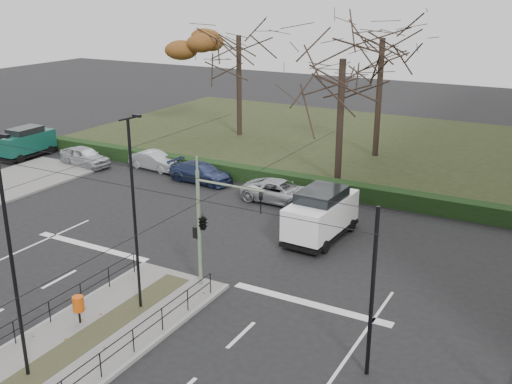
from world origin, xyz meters
TOP-DOWN VIEW (x-y plane):
  - ground at (0.00, 0.00)m, footprint 140.00×140.00m
  - median_island at (0.00, -2.50)m, footprint 4.40×15.00m
  - park at (-6.00, 32.00)m, footprint 38.00×26.00m
  - hedge at (-6.00, 18.60)m, footprint 38.00×1.00m
  - median_railing at (0.00, -2.60)m, footprint 4.14×13.24m
  - catenary at (0.00, 1.62)m, footprint 20.00×34.00m
  - traffic_light at (1.52, 4.50)m, footprint 3.48×1.99m
  - litter_bin at (-1.04, -0.42)m, footprint 0.43×0.43m
  - streetlamp_median_near at (-0.17, -3.68)m, footprint 0.69×0.14m
  - streetlamp_median_far at (0.23, 1.66)m, footprint 0.66×0.13m
  - parked_car_first at (-16.68, 16.05)m, footprint 4.41×2.19m
  - parked_car_second at (-11.67, 17.81)m, footprint 4.04×1.69m
  - parked_car_third at (-7.10, 16.94)m, footprint 4.69×2.11m
  - parked_car_fourth at (-0.64, 15.93)m, footprint 4.83×2.23m
  - white_van at (3.64, 12.02)m, footprint 2.50×5.16m
  - green_van at (-22.26, 15.69)m, footprint 1.95×4.61m
  - rust_tree at (-11.68, 29.83)m, footprint 8.70×8.70m
  - bare_tree_center at (1.05, 28.89)m, footprint 7.29×7.29m
  - bare_tree_near at (0.95, 21.23)m, footprint 8.05×8.05m

SIDE VIEW (x-z plane):
  - ground at x=0.00m, z-range 0.00..0.00m
  - park at x=-6.00m, z-range 0.00..0.10m
  - median_island at x=0.00m, z-range 0.00..0.14m
  - hedge at x=-6.00m, z-range 0.00..1.00m
  - parked_car_second at x=-11.67m, z-range 0.00..1.30m
  - parked_car_third at x=-7.10m, z-range 0.00..1.33m
  - parked_car_fourth at x=-0.64m, z-range 0.00..1.34m
  - parked_car_first at x=-16.68m, z-range 0.00..1.45m
  - litter_bin at x=-1.04m, z-range 0.38..1.49m
  - median_railing at x=0.00m, z-range 0.52..1.44m
  - green_van at x=-22.26m, z-range 0.05..2.40m
  - white_van at x=3.64m, z-range 0.04..2.68m
  - traffic_light at x=1.52m, z-range 0.56..5.68m
  - catenary at x=0.00m, z-range 0.42..6.42m
  - streetlamp_median_far at x=0.23m, z-range 0.21..8.10m
  - streetlamp_median_near at x=-0.17m, z-range 0.21..8.43m
  - bare_tree_near at x=0.95m, z-range 2.22..12.91m
  - bare_tree_center at x=1.05m, z-range 2.42..14.15m
  - rust_tree at x=-11.68m, z-range 3.01..14.22m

